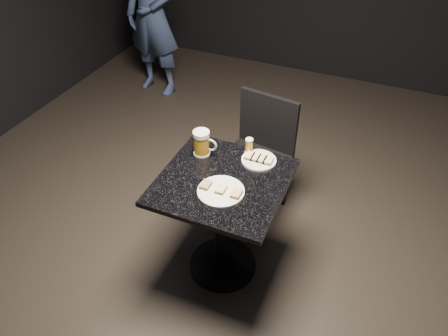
{
  "coord_description": "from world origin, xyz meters",
  "views": [
    {
      "loc": [
        0.74,
        -1.7,
        2.33
      ],
      "look_at": [
        0.0,
        0.02,
        0.82
      ],
      "focal_mm": 35.0,
      "sensor_mm": 36.0,
      "label": 1
    }
  ],
  "objects": [
    {
      "name": "patron",
      "position": [
        -1.59,
        1.94,
        0.81
      ],
      "size": [
        0.62,
        0.44,
        1.61
      ],
      "primitive_type": "imported",
      "rotation": [
        0.0,
        0.0,
        -0.09
      ],
      "color": "#20284E",
      "rests_on": "floor"
    },
    {
      "name": "beer_tumbler",
      "position": [
        0.04,
        0.3,
        0.8
      ],
      "size": [
        0.05,
        0.05,
        0.1
      ],
      "color": "silver",
      "rests_on": "table"
    },
    {
      "name": "canapes_on_plate_small",
      "position": [
        0.13,
        0.24,
        0.77
      ],
      "size": [
        0.16,
        0.07,
        0.02
      ],
      "color": "#4C3521",
      "rests_on": "plate_small"
    },
    {
      "name": "floor",
      "position": [
        0.0,
        0.0,
        0.0
      ],
      "size": [
        6.0,
        6.0,
        0.0
      ],
      "primitive_type": "plane",
      "color": "black",
      "rests_on": "ground"
    },
    {
      "name": "plate_small",
      "position": [
        0.13,
        0.24,
        0.76
      ],
      "size": [
        0.2,
        0.2,
        0.01
      ],
      "primitive_type": "cylinder",
      "color": "silver",
      "rests_on": "table"
    },
    {
      "name": "canapes_on_plate_large",
      "position": [
        0.03,
        -0.1,
        0.77
      ],
      "size": [
        0.23,
        0.07,
        0.02
      ],
      "color": "#4C3521",
      "rests_on": "plate_large"
    },
    {
      "name": "chair",
      "position": [
        -0.01,
        0.65,
        0.5
      ],
      "size": [
        0.49,
        0.49,
        0.89
      ],
      "color": "black",
      "rests_on": "floor"
    },
    {
      "name": "plate_large",
      "position": [
        0.03,
        -0.1,
        0.76
      ],
      "size": [
        0.26,
        0.26,
        0.01
      ],
      "primitive_type": "cylinder",
      "color": "white",
      "rests_on": "table"
    },
    {
      "name": "table",
      "position": [
        0.0,
        0.0,
        0.51
      ],
      "size": [
        0.7,
        0.7,
        0.75
      ],
      "color": "black",
      "rests_on": "floor"
    },
    {
      "name": "beer_mug",
      "position": [
        -0.21,
        0.17,
        0.83
      ],
      "size": [
        0.15,
        0.1,
        0.16
      ],
      "color": "silver",
      "rests_on": "table"
    }
  ]
}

